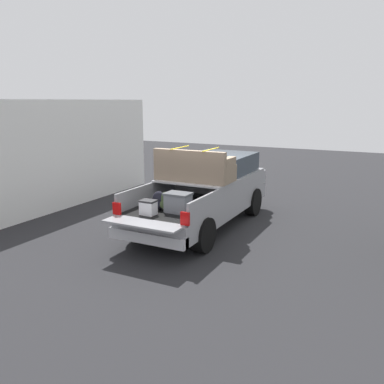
# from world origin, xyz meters

# --- Properties ---
(ground_plane) EXTENTS (40.00, 40.00, 0.00)m
(ground_plane) POSITION_xyz_m (0.00, 0.00, 0.00)
(ground_plane) COLOR #262628
(pickup_truck) EXTENTS (6.05, 2.06, 2.23)m
(pickup_truck) POSITION_xyz_m (0.37, -0.00, 0.97)
(pickup_truck) COLOR gray
(pickup_truck) RESTS_ON ground_plane
(building_facade) EXTENTS (8.65, 0.36, 3.46)m
(building_facade) POSITION_xyz_m (-0.12, 4.92, 1.73)
(building_facade) COLOR white
(building_facade) RESTS_ON ground_plane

